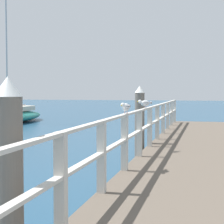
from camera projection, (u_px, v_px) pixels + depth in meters
name	position (u px, v px, depth m)	size (l,w,h in m)	color
pier_deck	(201.00, 162.00, 9.46)	(2.92, 19.73, 0.47)	brown
pier_railing	(145.00, 125.00, 9.74)	(0.12, 18.25, 1.08)	beige
dock_piling_near	(9.00, 183.00, 3.83)	(0.29, 0.29, 2.13)	#6B6056
dock_piling_far	(140.00, 122.00, 11.20)	(0.29, 0.29, 2.13)	#6B6056
seagull_foreground	(126.00, 107.00, 7.40)	(0.20, 0.48, 0.21)	white
seagull_background	(145.00, 103.00, 9.72)	(0.34, 0.40, 0.21)	white
boat_0	(11.00, 116.00, 24.00)	(3.08, 7.90, 10.62)	#197266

